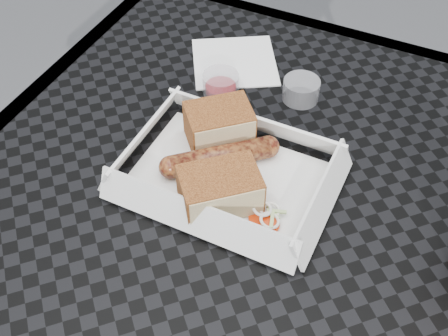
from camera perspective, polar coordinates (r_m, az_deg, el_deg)
name	(u,v)px	position (r m, az deg, el deg)	size (l,w,h in m)	color
patio_table	(270,255)	(0.70, 4.65, -8.80)	(0.80, 0.80, 0.74)	black
food_tray	(228,178)	(0.67, 0.37, -1.03)	(0.22, 0.15, 0.00)	white
bratwurst	(220,157)	(0.67, -0.40, 1.14)	(0.12, 0.11, 0.03)	brown
bread_near	(219,125)	(0.70, -0.49, 4.38)	(0.08, 0.06, 0.05)	brown
bread_far	(220,189)	(0.63, -0.41, -2.15)	(0.09, 0.06, 0.05)	brown
veg_garnish	(265,217)	(0.63, 4.14, -4.94)	(0.03, 0.03, 0.00)	red
napkin	(235,62)	(0.84, 1.08, 10.73)	(0.12, 0.12, 0.00)	white
condiment_cup_sauce	(221,84)	(0.78, -0.34, 8.54)	(0.05, 0.05, 0.03)	maroon
condiment_cup_empty	(301,90)	(0.78, 7.83, 7.87)	(0.05, 0.05, 0.03)	silver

